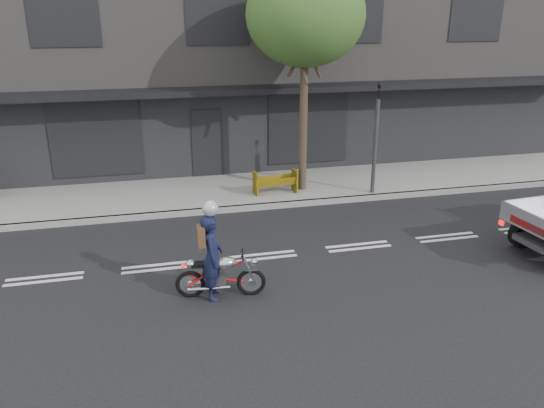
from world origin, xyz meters
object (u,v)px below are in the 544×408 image
Objects in this scene: traffic_light_pole at (375,145)px; construction_barrier at (277,183)px; rider at (212,257)px; street_tree at (306,16)px; motorcycle at (221,274)px.

traffic_light_pole is 2.65× the size of construction_barrier.
traffic_light_pole is at bearing -39.52° from rider.
rider is (-3.55, -5.77, -4.40)m from street_tree.
traffic_light_pole is (2.00, -0.85, -3.63)m from street_tree.
traffic_light_pole reaches higher than construction_barrier.
street_tree is at bearing 156.97° from traffic_light_pole.
rider reaches higher than construction_barrier.
motorcycle is at bearing -81.09° from rider.
rider is at bearing -121.62° from street_tree.
motorcycle is at bearing -120.52° from street_tree.
street_tree is 3.75× the size of motorcycle.
motorcycle is 0.43m from rider.
street_tree reaches higher than rider.
street_tree reaches higher than construction_barrier.
street_tree is at bearing 68.42° from motorcycle.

